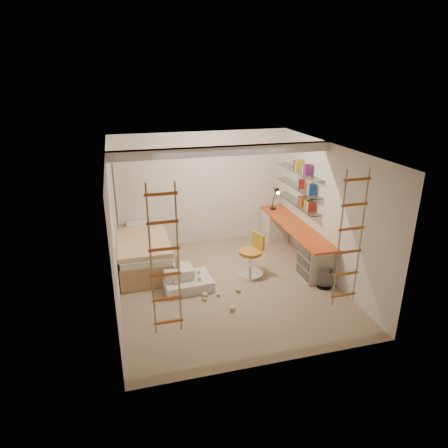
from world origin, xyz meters
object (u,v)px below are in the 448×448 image
object	(u,v)px
play_platform	(185,280)
swivel_chair	(251,260)
bed	(143,252)
desk	(293,240)

from	to	relation	value
play_platform	swivel_chair	bearing A→B (deg)	5.59
bed	swivel_chair	distance (m)	2.24
bed	play_platform	world-z (taller)	bed
play_platform	bed	bearing A→B (deg)	122.59
desk	play_platform	size ratio (longest dim) A/B	3.00
swivel_chair	play_platform	size ratio (longest dim) A/B	0.93
bed	desk	bearing A→B (deg)	-6.49
swivel_chair	play_platform	world-z (taller)	swivel_chair
desk	bed	bearing A→B (deg)	173.51
swivel_chair	bed	bearing A→B (deg)	155.62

